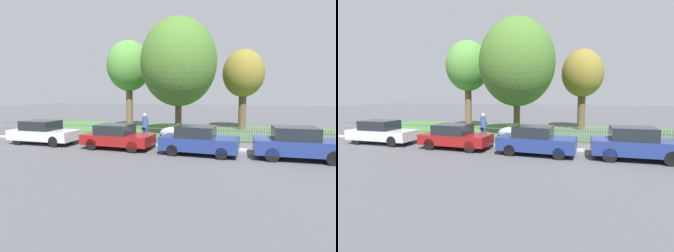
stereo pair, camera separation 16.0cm
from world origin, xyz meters
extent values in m
plane|color=#4C4C51|center=(0.00, 0.00, 0.00)|extent=(120.00, 120.00, 0.00)
cube|color=#B2ADA3|center=(0.00, 0.10, 0.06)|extent=(38.81, 0.20, 0.12)
cube|color=#3D7033|center=(0.00, 6.93, 0.01)|extent=(38.81, 8.83, 0.01)
cube|color=#4C4C51|center=(0.00, 2.54, 0.28)|extent=(38.81, 0.03, 0.05)
cube|color=#4C4C51|center=(0.00, 2.54, 0.71)|extent=(38.81, 0.03, 0.05)
cube|color=#4C4C51|center=(-5.57, 2.51, 0.49)|extent=(0.06, 0.03, 0.99)
cube|color=#4C4C51|center=(-5.43, 2.51, 0.49)|extent=(0.06, 0.03, 0.99)
cube|color=#4C4C51|center=(-5.28, 2.51, 0.49)|extent=(0.06, 0.03, 0.99)
cube|color=#4C4C51|center=(-5.14, 2.51, 0.49)|extent=(0.06, 0.03, 0.99)
cube|color=#4C4C51|center=(-5.00, 2.51, 0.49)|extent=(0.06, 0.03, 0.99)
cube|color=#4C4C51|center=(-4.86, 2.51, 0.49)|extent=(0.06, 0.03, 0.99)
cube|color=#4C4C51|center=(-4.72, 2.51, 0.49)|extent=(0.06, 0.03, 0.99)
cube|color=#4C4C51|center=(-4.58, 2.51, 0.49)|extent=(0.06, 0.03, 0.99)
cube|color=#4C4C51|center=(-4.44, 2.51, 0.49)|extent=(0.06, 0.03, 0.99)
cube|color=#4C4C51|center=(-4.30, 2.51, 0.49)|extent=(0.06, 0.03, 0.99)
cube|color=#4C4C51|center=(-4.16, 2.51, 0.49)|extent=(0.06, 0.03, 0.99)
cube|color=#4C4C51|center=(-4.02, 2.51, 0.49)|extent=(0.06, 0.03, 0.99)
cube|color=#4C4C51|center=(-3.88, 2.51, 0.49)|extent=(0.06, 0.03, 0.99)
cube|color=#4C4C51|center=(-3.73, 2.51, 0.49)|extent=(0.06, 0.03, 0.99)
cube|color=#4C4C51|center=(-3.59, 2.51, 0.49)|extent=(0.06, 0.03, 0.99)
cube|color=#4C4C51|center=(-3.45, 2.51, 0.49)|extent=(0.06, 0.03, 0.99)
cube|color=#4C4C51|center=(-3.31, 2.51, 0.49)|extent=(0.06, 0.03, 0.99)
cube|color=#4C4C51|center=(-3.17, 2.51, 0.49)|extent=(0.06, 0.03, 0.99)
cube|color=#4C4C51|center=(-3.03, 2.51, 0.49)|extent=(0.06, 0.03, 0.99)
cube|color=#4C4C51|center=(-2.89, 2.51, 0.49)|extent=(0.06, 0.03, 0.99)
cube|color=#4C4C51|center=(-2.75, 2.51, 0.49)|extent=(0.06, 0.03, 0.99)
cube|color=#4C4C51|center=(-2.61, 2.51, 0.49)|extent=(0.06, 0.03, 0.99)
cube|color=#4C4C51|center=(-2.47, 2.51, 0.49)|extent=(0.06, 0.03, 0.99)
cube|color=#4C4C51|center=(-2.33, 2.51, 0.49)|extent=(0.06, 0.03, 0.99)
cube|color=#4C4C51|center=(-2.18, 2.51, 0.49)|extent=(0.06, 0.03, 0.99)
cube|color=#4C4C51|center=(-2.04, 2.51, 0.49)|extent=(0.06, 0.03, 0.99)
cube|color=#4C4C51|center=(-1.90, 2.51, 0.49)|extent=(0.06, 0.03, 0.99)
cube|color=#4C4C51|center=(-1.76, 2.51, 0.49)|extent=(0.06, 0.03, 0.99)
cube|color=#4C4C51|center=(-1.62, 2.51, 0.49)|extent=(0.06, 0.03, 0.99)
cube|color=#4C4C51|center=(-1.48, 2.51, 0.49)|extent=(0.06, 0.03, 0.99)
cube|color=#4C4C51|center=(-1.34, 2.51, 0.49)|extent=(0.06, 0.03, 0.99)
cube|color=#4C4C51|center=(-1.20, 2.51, 0.49)|extent=(0.06, 0.03, 0.99)
cube|color=#4C4C51|center=(-1.06, 2.51, 0.49)|extent=(0.06, 0.03, 0.99)
cube|color=#4C4C51|center=(-0.92, 2.51, 0.49)|extent=(0.06, 0.03, 0.99)
cube|color=#4C4C51|center=(-0.78, 2.51, 0.49)|extent=(0.06, 0.03, 0.99)
cube|color=#4C4C51|center=(-0.63, 2.51, 0.49)|extent=(0.06, 0.03, 0.99)
cube|color=#4C4C51|center=(-0.49, 2.51, 0.49)|extent=(0.06, 0.03, 0.99)
cube|color=#4C4C51|center=(-0.35, 2.51, 0.49)|extent=(0.06, 0.03, 0.99)
cube|color=#4C4C51|center=(-0.21, 2.51, 0.49)|extent=(0.06, 0.03, 0.99)
cube|color=#4C4C51|center=(-0.07, 2.51, 0.49)|extent=(0.06, 0.03, 0.99)
cube|color=#4C4C51|center=(0.07, 2.51, 0.49)|extent=(0.06, 0.03, 0.99)
cube|color=#4C4C51|center=(0.21, 2.51, 0.49)|extent=(0.06, 0.03, 0.99)
cube|color=#4C4C51|center=(0.35, 2.51, 0.49)|extent=(0.06, 0.03, 0.99)
cube|color=#4C4C51|center=(0.49, 2.51, 0.49)|extent=(0.06, 0.03, 0.99)
cube|color=#4C4C51|center=(0.63, 2.51, 0.49)|extent=(0.06, 0.03, 0.99)
cube|color=#4C4C51|center=(0.78, 2.51, 0.49)|extent=(0.06, 0.03, 0.99)
cube|color=#4C4C51|center=(0.92, 2.51, 0.49)|extent=(0.06, 0.03, 0.99)
cube|color=#4C4C51|center=(1.06, 2.51, 0.49)|extent=(0.06, 0.03, 0.99)
cube|color=#4C4C51|center=(1.20, 2.51, 0.49)|extent=(0.06, 0.03, 0.99)
cube|color=#4C4C51|center=(1.34, 2.51, 0.49)|extent=(0.06, 0.03, 0.99)
cube|color=#4C4C51|center=(1.48, 2.51, 0.49)|extent=(0.06, 0.03, 0.99)
cube|color=#4C4C51|center=(1.62, 2.51, 0.49)|extent=(0.06, 0.03, 0.99)
cube|color=#4C4C51|center=(1.76, 2.51, 0.49)|extent=(0.06, 0.03, 0.99)
cube|color=#4C4C51|center=(1.90, 2.51, 0.49)|extent=(0.06, 0.03, 0.99)
cube|color=#4C4C51|center=(2.04, 2.51, 0.49)|extent=(0.06, 0.03, 0.99)
cube|color=#4C4C51|center=(2.18, 2.51, 0.49)|extent=(0.06, 0.03, 0.99)
cube|color=#4C4C51|center=(2.33, 2.51, 0.49)|extent=(0.06, 0.03, 0.99)
cube|color=#4C4C51|center=(2.47, 2.51, 0.49)|extent=(0.06, 0.03, 0.99)
cube|color=#4C4C51|center=(2.61, 2.51, 0.49)|extent=(0.06, 0.03, 0.99)
cube|color=#4C4C51|center=(2.75, 2.51, 0.49)|extent=(0.06, 0.03, 0.99)
cube|color=#4C4C51|center=(2.89, 2.51, 0.49)|extent=(0.06, 0.03, 0.99)
cube|color=#4C4C51|center=(3.03, 2.51, 0.49)|extent=(0.06, 0.03, 0.99)
cube|color=#4C4C51|center=(3.17, 2.51, 0.49)|extent=(0.06, 0.03, 0.99)
cube|color=#4C4C51|center=(3.31, 2.51, 0.49)|extent=(0.06, 0.03, 0.99)
cube|color=#4C4C51|center=(3.45, 2.51, 0.49)|extent=(0.06, 0.03, 0.99)
cube|color=#4C4C51|center=(3.59, 2.51, 0.49)|extent=(0.06, 0.03, 0.99)
cube|color=#4C4C51|center=(3.73, 2.51, 0.49)|extent=(0.06, 0.03, 0.99)
cube|color=#4C4C51|center=(3.88, 2.51, 0.49)|extent=(0.06, 0.03, 0.99)
cube|color=#4C4C51|center=(4.02, 2.51, 0.49)|extent=(0.06, 0.03, 0.99)
cube|color=#4C4C51|center=(4.16, 2.51, 0.49)|extent=(0.06, 0.03, 0.99)
cube|color=#BCBCC1|center=(-12.41, -1.08, 0.56)|extent=(4.12, 1.66, 0.58)
cube|color=black|center=(-12.61, -1.08, 1.13)|extent=(1.98, 1.49, 0.56)
cylinder|color=black|center=(-11.13, -0.33, 0.32)|extent=(0.63, 0.14, 0.63)
cylinder|color=black|center=(-11.13, -1.83, 0.32)|extent=(0.63, 0.14, 0.63)
cylinder|color=black|center=(-13.68, -0.32, 0.32)|extent=(0.63, 0.14, 0.63)
cylinder|color=black|center=(-13.69, -1.82, 0.32)|extent=(0.63, 0.14, 0.63)
cube|color=maroon|center=(-7.46, -1.13, 0.54)|extent=(3.85, 1.79, 0.55)
cube|color=black|center=(-7.65, -1.12, 1.08)|extent=(1.86, 1.59, 0.53)
cylinder|color=black|center=(-6.26, -0.36, 0.31)|extent=(0.63, 0.15, 0.62)
cylinder|color=black|center=(-6.29, -1.94, 0.31)|extent=(0.63, 0.15, 0.62)
cylinder|color=black|center=(-8.62, -0.31, 0.31)|extent=(0.63, 0.15, 0.62)
cylinder|color=black|center=(-8.65, -1.90, 0.31)|extent=(0.63, 0.15, 0.62)
cube|color=navy|center=(-2.95, -1.26, 0.56)|extent=(3.86, 1.83, 0.64)
cube|color=black|center=(-3.14, -1.25, 1.15)|extent=(1.88, 1.59, 0.53)
cylinder|color=black|center=(-1.75, -0.52, 0.28)|extent=(0.57, 0.16, 0.57)
cylinder|color=black|center=(-1.80, -2.07, 0.28)|extent=(0.57, 0.16, 0.57)
cylinder|color=black|center=(-4.10, -0.44, 0.28)|extent=(0.57, 0.16, 0.57)
cylinder|color=black|center=(-4.16, -1.99, 0.28)|extent=(0.57, 0.16, 0.57)
cube|color=navy|center=(1.58, -1.06, 0.60)|extent=(3.97, 1.79, 0.66)
cube|color=black|center=(1.39, -1.06, 1.22)|extent=(1.92, 1.57, 0.58)
cylinder|color=black|center=(2.78, -0.25, 0.32)|extent=(0.64, 0.16, 0.64)
cylinder|color=black|center=(2.82, -1.81, 0.32)|extent=(0.64, 0.16, 0.64)
cylinder|color=black|center=(0.35, -0.31, 0.32)|extent=(0.64, 0.16, 0.64)
cylinder|color=black|center=(0.38, -1.87, 0.32)|extent=(0.64, 0.16, 0.64)
cylinder|color=black|center=(-4.35, 1.12, 0.28)|extent=(0.57, 0.14, 0.56)
cylinder|color=black|center=(-5.60, 1.22, 0.28)|extent=(0.57, 0.14, 0.56)
ellipsoid|color=#9EA0A8|center=(-4.97, 1.17, 0.61)|extent=(1.70, 0.81, 0.79)
ellipsoid|color=#9EA0A8|center=(-4.58, 1.14, 0.83)|extent=(0.45, 0.87, 0.36)
cylinder|color=brown|center=(-10.32, 6.72, 2.10)|extent=(0.56, 0.56, 4.20)
ellipsoid|color=#4C8438|center=(-10.32, 6.72, 5.36)|extent=(3.67, 3.67, 4.22)
cylinder|color=brown|center=(-5.44, 4.42, 1.76)|extent=(0.47, 0.47, 3.52)
ellipsoid|color=#426B28|center=(-5.44, 4.42, 5.22)|extent=(5.40, 5.40, 6.21)
cylinder|color=brown|center=(-1.00, 8.83, 1.82)|extent=(0.62, 0.62, 3.63)
ellipsoid|color=olive|center=(-1.00, 8.83, 4.70)|extent=(3.39, 3.39, 3.90)
cylinder|color=#2D3351|center=(-6.84, 1.60, 0.43)|extent=(0.16, 0.16, 0.86)
cylinder|color=#2D3351|center=(-7.07, 1.69, 0.43)|extent=(0.16, 0.16, 0.86)
cylinder|color=#334C93|center=(-6.95, 1.64, 1.20)|extent=(0.46, 0.46, 0.68)
sphere|color=beige|center=(-6.95, 1.64, 1.66)|extent=(0.23, 0.23, 0.23)
camera|label=1|loc=(-0.90, -13.99, 2.99)|focal=28.00mm
camera|label=2|loc=(-0.74, -13.95, 2.99)|focal=28.00mm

